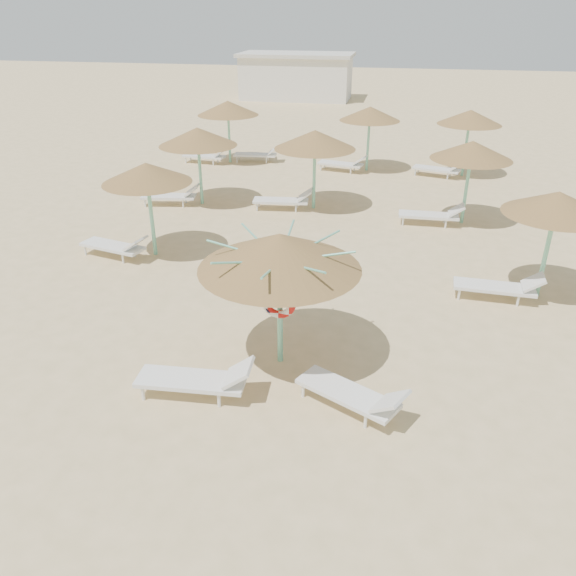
# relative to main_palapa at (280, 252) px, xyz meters

# --- Properties ---
(ground) EXTENTS (120.00, 120.00, 0.00)m
(ground) POSITION_rel_main_palapa_xyz_m (-0.17, -0.21, -2.38)
(ground) COLOR #DFBE88
(ground) RESTS_ON ground
(main_palapa) EXTENTS (3.05, 3.05, 2.74)m
(main_palapa) POSITION_rel_main_palapa_xyz_m (0.00, 0.00, 0.00)
(main_palapa) COLOR #75CCAB
(main_palapa) RESTS_ON ground
(lounger_main_a) EXTENTS (2.16, 0.77, 0.77)m
(lounger_main_a) POSITION_rel_main_palapa_xyz_m (-1.21, -1.41, -2.01)
(lounger_main_a) COLOR white
(lounger_main_a) RESTS_ON ground
(lounger_main_b) EXTENTS (2.06, 1.46, 0.73)m
(lounger_main_b) POSITION_rel_main_palapa_xyz_m (1.59, -1.28, -2.03)
(lounger_main_b) COLOR white
(lounger_main_b) RESTS_ON ground
(palapa_field) EXTENTS (14.47, 13.71, 2.70)m
(palapa_field) POSITION_rel_main_palapa_xyz_m (-0.42, 10.46, -0.07)
(palapa_field) COLOR #75CCAB
(palapa_field) RESTS_ON ground
(service_hut) EXTENTS (8.40, 4.40, 3.25)m
(service_hut) POSITION_rel_main_palapa_xyz_m (-6.17, 34.79, -0.73)
(service_hut) COLOR silver
(service_hut) RESTS_ON ground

